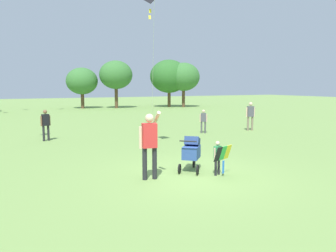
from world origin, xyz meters
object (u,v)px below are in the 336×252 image
object	(u,v)px
person_sitting_far	(250,114)
person_red_shirt	(46,123)
child_with_butterfly_kite	(219,155)
person_adult_flyer	(149,140)
kite_adult_black	(151,5)
person_kid_running	(203,119)
stroller	(191,150)

from	to	relation	value
person_sitting_far	person_red_shirt	bearing A→B (deg)	172.56
child_with_butterfly_kite	person_sitting_far	distance (m)	9.73
person_adult_flyer	kite_adult_black	bearing A→B (deg)	65.71
person_kid_running	person_red_shirt	bearing A→B (deg)	171.63
stroller	person_kid_running	bearing A→B (deg)	54.92
kite_adult_black	person_kid_running	bearing A→B (deg)	37.35
stroller	kite_adult_black	xyz separation A→B (m)	(-0.00, 2.93, 4.70)
stroller	person_sitting_far	xyz separation A→B (m)	(7.35, 6.07, 0.32)
person_adult_flyer	person_sitting_far	bearing A→B (deg)	35.74
kite_adult_black	stroller	bearing A→B (deg)	-89.94
child_with_butterfly_kite	person_adult_flyer	size ratio (longest dim) A/B	0.52
person_adult_flyer	person_red_shirt	distance (m)	7.92
person_red_shirt	person_sitting_far	world-z (taller)	person_sitting_far
person_sitting_far	kite_adult_black	bearing A→B (deg)	-156.89
stroller	person_red_shirt	world-z (taller)	person_red_shirt
person_red_shirt	person_adult_flyer	bearing A→B (deg)	-76.97
person_adult_flyer	person_kid_running	world-z (taller)	person_adult_flyer
child_with_butterfly_kite	person_kid_running	xyz separation A→B (m)	(4.01, 7.08, 0.15)
person_red_shirt	kite_adult_black	bearing A→B (deg)	-54.50
person_red_shirt	child_with_butterfly_kite	bearing A→B (deg)	-65.99
person_adult_flyer	stroller	bearing A→B (deg)	10.15
child_with_butterfly_kite	kite_adult_black	bearing A→B (deg)	96.69
person_adult_flyer	kite_adult_black	xyz separation A→B (m)	(1.44, 3.19, 4.25)
stroller	person_red_shirt	distance (m)	8.12
stroller	person_sitting_far	bearing A→B (deg)	39.54
person_adult_flyer	kite_adult_black	world-z (taller)	kite_adult_black
person_red_shirt	person_sitting_far	xyz separation A→B (m)	(10.58, -1.38, 0.10)
kite_adult_black	person_red_shirt	world-z (taller)	kite_adult_black
person_adult_flyer	kite_adult_black	distance (m)	5.50
kite_adult_black	person_red_shirt	size ratio (longest dim) A/B	4.22
stroller	person_kid_running	world-z (taller)	person_kid_running
person_sitting_far	person_kid_running	xyz separation A→B (m)	(-2.91, 0.25, -0.20)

